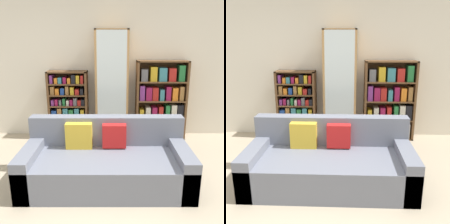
# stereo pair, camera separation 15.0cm
# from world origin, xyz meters

# --- Properties ---
(ground_plane) EXTENTS (16.00, 16.00, 0.00)m
(ground_plane) POSITION_xyz_m (0.00, 0.00, 0.00)
(ground_plane) COLOR tan
(wall_back) EXTENTS (6.02, 0.06, 2.70)m
(wall_back) POSITION_xyz_m (0.00, 2.38, 1.35)
(wall_back) COLOR silver
(wall_back) RESTS_ON ground
(couch) EXTENTS (2.15, 0.99, 0.83)m
(couch) POSITION_xyz_m (0.10, 0.51, 0.28)
(couch) COLOR slate
(couch) RESTS_ON ground
(bookshelf_left) EXTENTS (0.75, 0.32, 1.31)m
(bookshelf_left) POSITION_xyz_m (-0.66, 2.17, 0.64)
(bookshelf_left) COLOR brown
(bookshelf_left) RESTS_ON ground
(display_cabinet) EXTENTS (0.61, 0.36, 2.06)m
(display_cabinet) POSITION_xyz_m (0.18, 2.16, 1.02)
(display_cabinet) COLOR #AD7F4C
(display_cabinet) RESTS_ON ground
(bookshelf_right) EXTENTS (0.96, 0.32, 1.50)m
(bookshelf_right) POSITION_xyz_m (1.13, 2.17, 0.72)
(bookshelf_right) COLOR brown
(bookshelf_right) RESTS_ON ground
(wine_bottle) EXTENTS (0.08, 0.08, 0.40)m
(wine_bottle) POSITION_xyz_m (0.61, 1.81, 0.16)
(wine_bottle) COLOR black
(wine_bottle) RESTS_ON ground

